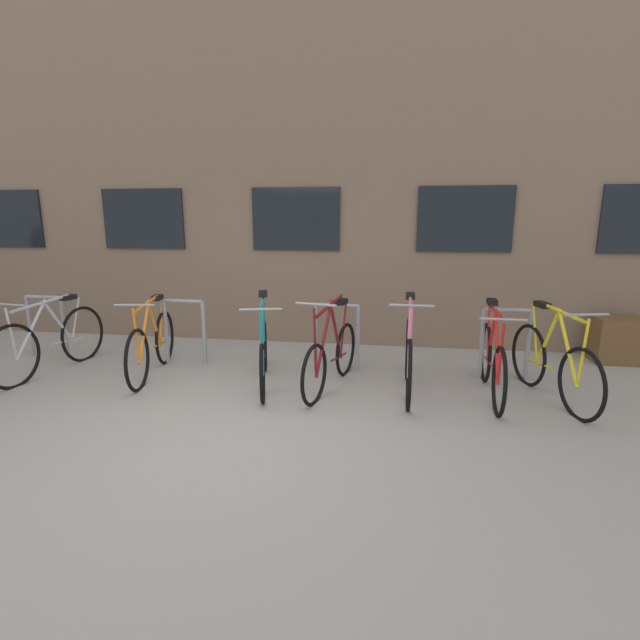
{
  "coord_description": "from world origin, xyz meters",
  "views": [
    {
      "loc": [
        1.42,
        -3.72,
        1.91
      ],
      "look_at": [
        0.6,
        1.6,
        0.72
      ],
      "focal_mm": 26.36,
      "sensor_mm": 36.0,
      "label": 1
    }
  ],
  "objects_px": {
    "planter_box": "(621,340)",
    "bicycle_red": "(492,361)",
    "bicycle_silver": "(50,341)",
    "bicycle_maroon": "(331,356)",
    "bicycle_teal": "(263,353)",
    "bicycle_yellow": "(552,364)",
    "bicycle_pink": "(408,356)",
    "bicycle_orange": "(152,344)"
  },
  "relations": [
    {
      "from": "bicycle_red",
      "to": "bicycle_orange",
      "type": "bearing_deg",
      "value": 178.74
    },
    {
      "from": "planter_box",
      "to": "bicycle_red",
      "type": "bearing_deg",
      "value": -142.38
    },
    {
      "from": "bicycle_maroon",
      "to": "planter_box",
      "type": "bearing_deg",
      "value": 22.41
    },
    {
      "from": "bicycle_red",
      "to": "planter_box",
      "type": "distance_m",
      "value": 2.46
    },
    {
      "from": "bicycle_pink",
      "to": "bicycle_red",
      "type": "distance_m",
      "value": 0.89
    },
    {
      "from": "bicycle_silver",
      "to": "bicycle_yellow",
      "type": "bearing_deg",
      "value": -0.13
    },
    {
      "from": "bicycle_pink",
      "to": "bicycle_orange",
      "type": "height_order",
      "value": "bicycle_pink"
    },
    {
      "from": "bicycle_pink",
      "to": "bicycle_yellow",
      "type": "bearing_deg",
      "value": -0.84
    },
    {
      "from": "bicycle_pink",
      "to": "bicycle_yellow",
      "type": "height_order",
      "value": "bicycle_pink"
    },
    {
      "from": "bicycle_silver",
      "to": "planter_box",
      "type": "height_order",
      "value": "bicycle_silver"
    },
    {
      "from": "bicycle_teal",
      "to": "planter_box",
      "type": "relative_size",
      "value": 2.37
    },
    {
      "from": "bicycle_orange",
      "to": "bicycle_yellow",
      "type": "bearing_deg",
      "value": -1.45
    },
    {
      "from": "bicycle_pink",
      "to": "bicycle_teal",
      "type": "bearing_deg",
      "value": -179.58
    },
    {
      "from": "bicycle_teal",
      "to": "bicycle_silver",
      "type": "bearing_deg",
      "value": 179.92
    },
    {
      "from": "bicycle_orange",
      "to": "bicycle_teal",
      "type": "bearing_deg",
      "value": -4.23
    },
    {
      "from": "bicycle_yellow",
      "to": "planter_box",
      "type": "xyz_separation_m",
      "value": [
        1.35,
        1.53,
        -0.09
      ]
    },
    {
      "from": "bicycle_red",
      "to": "planter_box",
      "type": "bearing_deg",
      "value": 37.62
    },
    {
      "from": "bicycle_orange",
      "to": "bicycle_silver",
      "type": "bearing_deg",
      "value": -175.47
    },
    {
      "from": "bicycle_orange",
      "to": "planter_box",
      "type": "height_order",
      "value": "bicycle_orange"
    },
    {
      "from": "bicycle_pink",
      "to": "bicycle_maroon",
      "type": "bearing_deg",
      "value": -179.08
    },
    {
      "from": "bicycle_pink",
      "to": "planter_box",
      "type": "distance_m",
      "value": 3.22
    },
    {
      "from": "bicycle_pink",
      "to": "bicycle_red",
      "type": "height_order",
      "value": "bicycle_pink"
    },
    {
      "from": "bicycle_pink",
      "to": "bicycle_yellow",
      "type": "xyz_separation_m",
      "value": [
        1.49,
        -0.02,
        -0.01
      ]
    },
    {
      "from": "bicycle_maroon",
      "to": "bicycle_yellow",
      "type": "bearing_deg",
      "value": -0.2
    },
    {
      "from": "bicycle_maroon",
      "to": "bicycle_yellow",
      "type": "xyz_separation_m",
      "value": [
        2.35,
        -0.01,
        0.02
      ]
    },
    {
      "from": "planter_box",
      "to": "bicycle_maroon",
      "type": "bearing_deg",
      "value": -157.59
    },
    {
      "from": "bicycle_maroon",
      "to": "bicycle_orange",
      "type": "bearing_deg",
      "value": 177.23
    },
    {
      "from": "bicycle_silver",
      "to": "planter_box",
      "type": "distance_m",
      "value": 7.37
    },
    {
      "from": "bicycle_silver",
      "to": "bicycle_yellow",
      "type": "distance_m",
      "value": 5.87
    },
    {
      "from": "bicycle_teal",
      "to": "bicycle_red",
      "type": "bearing_deg",
      "value": 0.43
    },
    {
      "from": "bicycle_teal",
      "to": "planter_box",
      "type": "distance_m",
      "value": 4.74
    },
    {
      "from": "bicycle_silver",
      "to": "planter_box",
      "type": "bearing_deg",
      "value": 11.89
    },
    {
      "from": "bicycle_silver",
      "to": "planter_box",
      "type": "relative_size",
      "value": 2.61
    },
    {
      "from": "bicycle_maroon",
      "to": "planter_box",
      "type": "height_order",
      "value": "bicycle_maroon"
    },
    {
      "from": "bicycle_orange",
      "to": "bicycle_red",
      "type": "bearing_deg",
      "value": -1.26
    },
    {
      "from": "bicycle_red",
      "to": "bicycle_silver",
      "type": "xyz_separation_m",
      "value": [
        -5.26,
        -0.02,
        0.01
      ]
    },
    {
      "from": "bicycle_red",
      "to": "bicycle_yellow",
      "type": "distance_m",
      "value": 0.61
    },
    {
      "from": "bicycle_teal",
      "to": "bicycle_yellow",
      "type": "xyz_separation_m",
      "value": [
        3.14,
        -0.01,
        0.02
      ]
    },
    {
      "from": "bicycle_red",
      "to": "bicycle_maroon",
      "type": "bearing_deg",
      "value": -179.32
    },
    {
      "from": "bicycle_teal",
      "to": "bicycle_silver",
      "type": "relative_size",
      "value": 0.91
    },
    {
      "from": "bicycle_red",
      "to": "bicycle_silver",
      "type": "height_order",
      "value": "bicycle_red"
    },
    {
      "from": "bicycle_teal",
      "to": "planter_box",
      "type": "xyz_separation_m",
      "value": [
        4.49,
        1.52,
        -0.07
      ]
    }
  ]
}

